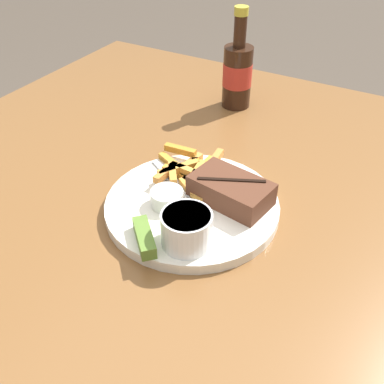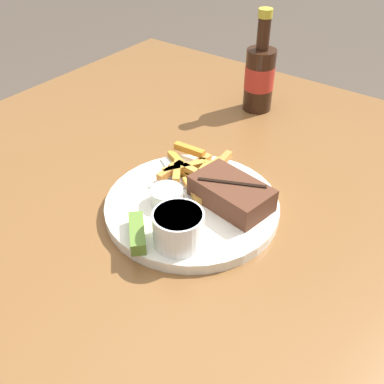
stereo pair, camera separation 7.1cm
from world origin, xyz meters
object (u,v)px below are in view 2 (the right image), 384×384
at_px(dinner_plate, 192,206).
at_px(beer_bottle, 259,76).
at_px(pickle_spear, 137,233).
at_px(steak_portion, 231,193).
at_px(coleslaw_cup, 178,226).
at_px(fork_utensil, 175,176).
at_px(dipping_sauce_cup, 167,195).

distance_m(dinner_plate, beer_bottle, 0.40).
relative_size(dinner_plate, pickle_spear, 4.12).
xyz_separation_m(steak_portion, coleslaw_cup, (-0.01, -0.12, 0.01)).
xyz_separation_m(dinner_plate, beer_bottle, (-0.10, 0.38, 0.07)).
bearing_deg(pickle_spear, dinner_plate, 83.29).
bearing_deg(steak_portion, dinner_plate, -146.20).
distance_m(dinner_plate, pickle_spear, 0.12).
xyz_separation_m(fork_utensil, beer_bottle, (-0.04, 0.34, 0.06)).
distance_m(dinner_plate, dipping_sauce_cup, 0.05).
bearing_deg(steak_portion, dipping_sauce_cup, -144.08).
height_order(steak_portion, pickle_spear, steak_portion).
distance_m(dinner_plate, fork_utensil, 0.07).
xyz_separation_m(steak_portion, dipping_sauce_cup, (-0.08, -0.06, -0.01)).
xyz_separation_m(coleslaw_cup, beer_bottle, (-0.14, 0.47, 0.03)).
distance_m(dipping_sauce_cup, fork_utensil, 0.07).
height_order(dipping_sauce_cup, beer_bottle, beer_bottle).
bearing_deg(steak_portion, beer_bottle, 113.61).
bearing_deg(beer_bottle, steak_portion, -66.39).
relative_size(steak_portion, pickle_spear, 2.00).
bearing_deg(coleslaw_cup, pickle_spear, -150.47).
height_order(dipping_sauce_cup, fork_utensil, dipping_sauce_cup).
relative_size(steak_portion, fork_utensil, 1.13).
height_order(steak_portion, coleslaw_cup, coleslaw_cup).
bearing_deg(steak_portion, fork_utensil, 178.69).
bearing_deg(steak_portion, coleslaw_cup, -95.89).
bearing_deg(fork_utensil, beer_bottle, 126.27).
height_order(dinner_plate, steak_portion, steak_portion).
bearing_deg(pickle_spear, fork_utensil, 108.13).
distance_m(steak_portion, pickle_spear, 0.16).
xyz_separation_m(dinner_plate, steak_portion, (0.05, 0.03, 0.03)).
xyz_separation_m(dinner_plate, fork_utensil, (-0.06, 0.04, 0.01)).
distance_m(fork_utensil, beer_bottle, 0.35).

